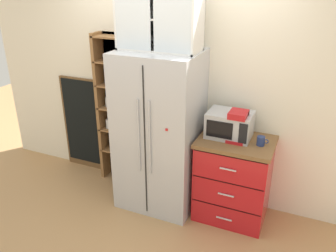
% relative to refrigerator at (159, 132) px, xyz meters
% --- Properties ---
extents(ground_plane, '(10.58, 10.58, 0.00)m').
position_rel_refrigerator_xyz_m(ground_plane, '(-0.00, -0.01, -0.87)').
color(ground_plane, tan).
extents(wall_back_cream, '(4.89, 0.10, 2.55)m').
position_rel_refrigerator_xyz_m(wall_back_cream, '(-0.00, 0.39, 0.41)').
color(wall_back_cream, silver).
rests_on(wall_back_cream, ground).
extents(refrigerator, '(0.84, 0.70, 1.73)m').
position_rel_refrigerator_xyz_m(refrigerator, '(0.00, 0.00, 0.00)').
color(refrigerator, '#B7BABF').
rests_on(refrigerator, ground).
extents(pantry_shelf_column, '(0.48, 0.24, 1.83)m').
position_rel_refrigerator_xyz_m(pantry_shelf_column, '(-0.68, 0.29, 0.06)').
color(pantry_shelf_column, brown).
rests_on(pantry_shelf_column, ground).
extents(counter_cabinet, '(0.75, 0.58, 0.90)m').
position_rel_refrigerator_xyz_m(counter_cabinet, '(0.82, 0.06, -0.41)').
color(counter_cabinet, red).
rests_on(counter_cabinet, ground).
extents(microwave, '(0.44, 0.33, 0.26)m').
position_rel_refrigerator_xyz_m(microwave, '(0.73, 0.11, 0.17)').
color(microwave, '#B7BABF').
rests_on(microwave, counter_cabinet).
extents(coffee_maker, '(0.17, 0.20, 0.31)m').
position_rel_refrigerator_xyz_m(coffee_maker, '(0.82, 0.07, 0.19)').
color(coffee_maker, red).
rests_on(coffee_maker, counter_cabinet).
extents(mug_navy, '(0.11, 0.08, 0.09)m').
position_rel_refrigerator_xyz_m(mug_navy, '(1.06, 0.04, 0.08)').
color(mug_navy, navy).
rests_on(mug_navy, counter_cabinet).
extents(mug_cream, '(0.12, 0.09, 0.09)m').
position_rel_refrigerator_xyz_m(mug_cream, '(0.82, 0.03, 0.08)').
color(mug_cream, silver).
rests_on(mug_cream, counter_cabinet).
extents(bottle_green, '(0.06, 0.06, 0.28)m').
position_rel_refrigerator_xyz_m(bottle_green, '(0.82, 0.11, 0.16)').
color(bottle_green, '#285B33').
rests_on(bottle_green, counter_cabinet).
extents(bottle_clear, '(0.07, 0.07, 0.27)m').
position_rel_refrigerator_xyz_m(bottle_clear, '(0.82, 0.10, 0.16)').
color(bottle_clear, silver).
rests_on(bottle_clear, counter_cabinet).
extents(upper_cabinet, '(0.80, 0.32, 0.60)m').
position_rel_refrigerator_xyz_m(upper_cabinet, '(-0.00, 0.05, 1.17)').
color(upper_cabinet, silver).
rests_on(upper_cabinet, refrigerator).
extents(chalkboard_menu, '(0.60, 0.04, 1.24)m').
position_rel_refrigerator_xyz_m(chalkboard_menu, '(-1.24, 0.31, -0.24)').
color(chalkboard_menu, brown).
rests_on(chalkboard_menu, ground).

